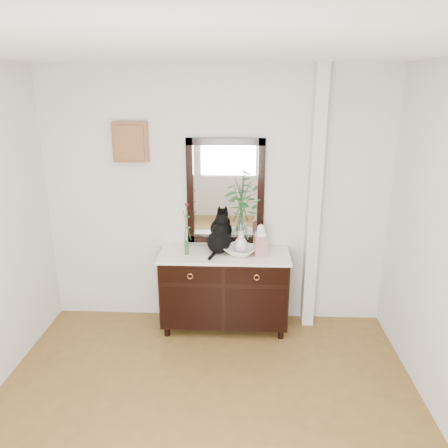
{
  "coord_description": "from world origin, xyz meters",
  "views": [
    {
      "loc": [
        0.28,
        -2.42,
        2.49
      ],
      "look_at": [
        0.1,
        1.63,
        1.2
      ],
      "focal_mm": 35.0,
      "sensor_mm": 36.0,
      "label": 1
    }
  ],
  "objects_px": {
    "sideboard": "(224,287)",
    "ginger_jar": "(261,239)",
    "lotus_bowl": "(241,251)",
    "cat": "(219,234)"
  },
  "relations": [
    {
      "from": "cat",
      "to": "lotus_bowl",
      "type": "bearing_deg",
      "value": -0.54
    },
    {
      "from": "ginger_jar",
      "to": "lotus_bowl",
      "type": "bearing_deg",
      "value": 178.63
    },
    {
      "from": "lotus_bowl",
      "to": "ginger_jar",
      "type": "distance_m",
      "value": 0.23
    },
    {
      "from": "sideboard",
      "to": "cat",
      "type": "height_order",
      "value": "cat"
    },
    {
      "from": "sideboard",
      "to": "ginger_jar",
      "type": "distance_m",
      "value": 0.65
    },
    {
      "from": "cat",
      "to": "ginger_jar",
      "type": "height_order",
      "value": "cat"
    },
    {
      "from": "sideboard",
      "to": "lotus_bowl",
      "type": "relative_size",
      "value": 4.19
    },
    {
      "from": "lotus_bowl",
      "to": "ginger_jar",
      "type": "relative_size",
      "value": 0.95
    },
    {
      "from": "sideboard",
      "to": "ginger_jar",
      "type": "xyz_separation_m",
      "value": [
        0.36,
        -0.02,
        0.54
      ]
    },
    {
      "from": "cat",
      "to": "lotus_bowl",
      "type": "relative_size",
      "value": 1.22
    }
  ]
}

